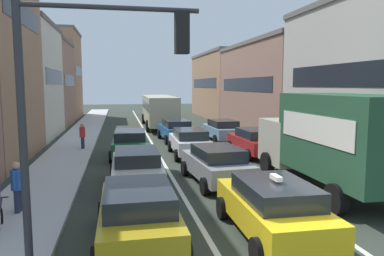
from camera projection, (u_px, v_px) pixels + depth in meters
name	position (u px, v px, depth m)	size (l,w,h in m)	color
sidewalk_left	(79.00, 139.00, 26.45)	(2.60, 64.00, 0.14)	#BCBCBC
lane_stripe_left	(149.00, 138.00, 27.44)	(0.16, 60.00, 0.01)	silver
lane_stripe_right	(193.00, 136.00, 28.10)	(0.16, 60.00, 0.01)	silver
building_row_left	(1.00, 66.00, 26.06)	(7.20, 43.90, 13.86)	#936B5B
building_row_right	(284.00, 85.00, 30.97)	(7.20, 43.90, 8.21)	#9E7556
traffic_light_pole	(88.00, 89.00, 7.30)	(3.58, 0.38, 5.50)	#2D2D33
removalist_box_truck	(331.00, 138.00, 13.36)	(2.73, 7.72, 3.58)	#B7B29E
taxi_centre_lane_front	(273.00, 207.00, 9.38)	(2.11, 4.33, 1.66)	yellow
sedan_left_lane_front	(138.00, 213.00, 8.95)	(2.06, 4.30, 1.49)	#B29319
sedan_centre_lane_second	(216.00, 164.00, 14.59)	(2.29, 4.41, 1.49)	gray
wagon_left_lane_second	(137.00, 167.00, 13.95)	(2.08, 4.31, 1.49)	beige
hatchback_centre_lane_third	(190.00, 142.00, 20.31)	(2.13, 4.34, 1.49)	silver
sedan_left_lane_third	(130.00, 143.00, 19.85)	(2.20, 4.37, 1.49)	#19592D
coupe_centre_lane_fourth	(176.00, 130.00, 25.72)	(2.26, 4.39, 1.49)	#194C8C
sedan_right_lane_behind_truck	(255.00, 141.00, 20.42)	(2.15, 4.35, 1.49)	#A51E1E
wagon_right_lane_far	(222.00, 130.00, 25.79)	(2.16, 4.35, 1.49)	#759EB7
bus_mid_queue_primary	(159.00, 108.00, 33.93)	(2.92, 10.54, 2.90)	#BFB793
pedestrian_near_kerb	(17.00, 185.00, 10.85)	(0.34, 0.54, 1.66)	#262D47
pedestrian_mid_sidewalk	(82.00, 135.00, 21.84)	(0.34, 0.54, 1.66)	#262D47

